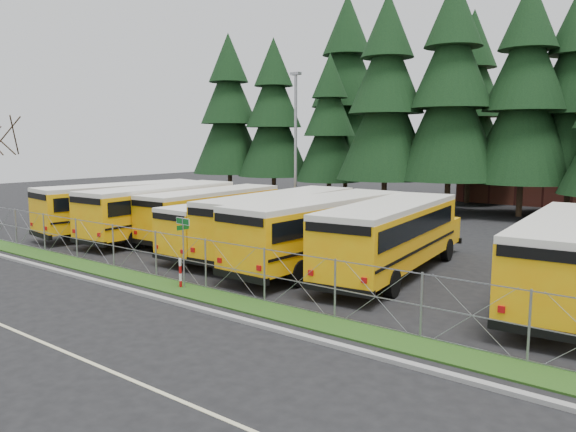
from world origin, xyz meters
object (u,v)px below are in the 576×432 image
object	(u,v)px
bus_4	(285,225)
light_standard	(296,144)
street_sign	(183,238)
bus_east	(570,261)
striped_bollard	(180,273)
bus_1	(166,212)
bus_3	(242,227)
bus_2	(216,214)
bus_6	(394,238)
bus_5	(325,232)
bus_0	(129,209)

from	to	relation	value
bus_4	light_standard	world-z (taller)	light_standard
street_sign	bus_east	bearing A→B (deg)	29.54
striped_bollard	street_sign	bearing A→B (deg)	4.05
bus_1	street_sign	distance (m)	11.79
bus_3	bus_2	bearing A→B (deg)	153.35
street_sign	light_standard	bearing A→B (deg)	112.23
bus_6	street_sign	size ratio (longest dim) A/B	4.28
bus_2	street_sign	bearing A→B (deg)	-54.07
bus_2	light_standard	size ratio (longest dim) A/B	1.10
bus_1	light_standard	bearing A→B (deg)	66.80
bus_4	striped_bollard	bearing A→B (deg)	-89.00
bus_east	striped_bollard	bearing A→B (deg)	-155.18
bus_3	light_standard	size ratio (longest dim) A/B	1.02
bus_1	striped_bollard	world-z (taller)	bus_1
street_sign	bus_5	bearing A→B (deg)	71.98
bus_0	bus_2	xyz separation A→B (m)	(5.58, 1.97, -0.10)
bus_6	street_sign	world-z (taller)	bus_6
bus_1	bus_5	bearing A→B (deg)	-5.67
bus_0	bus_east	distance (m)	24.69
bus_1	bus_4	xyz separation A→B (m)	(8.63, 0.40, 0.02)
bus_4	street_sign	xyz separation A→B (m)	(0.83, -7.43, 0.46)
bus_6	bus_east	size ratio (longest dim) A/B	1.00
bus_6	striped_bollard	xyz separation A→B (m)	(-5.50, -7.22, -0.98)
bus_3	street_sign	distance (m)	7.26
street_sign	striped_bollard	distance (m)	1.45
bus_2	street_sign	size ratio (longest dim) A/B	3.96
bus_5	street_sign	world-z (taller)	bus_5
bus_2	light_standard	world-z (taller)	light_standard
bus_east	striped_bollard	xyz separation A→B (m)	(-12.48, -6.97, -0.97)
bus_1	bus_3	xyz separation A→B (m)	(6.49, -0.44, -0.20)
bus_2	bus_3	world-z (taller)	bus_2
bus_4	street_sign	bearing A→B (deg)	-87.45
bus_1	bus_3	bearing A→B (deg)	-7.44
bus_0	bus_1	distance (m)	2.98
bus_5	bus_east	distance (m)	10.14
striped_bollard	bus_5	bearing A→B (deg)	70.46
bus_1	bus_6	distance (m)	14.76
bus_2	striped_bollard	size ratio (longest dim) A/B	9.27
bus_4	bus_east	bearing A→B (deg)	-5.90
bus_0	bus_5	distance (m)	14.56
bus_1	bus_5	distance (m)	11.61
bus_4	bus_5	xyz separation A→B (m)	(2.98, -0.82, 0.03)
bus_east	light_standard	xyz separation A→B (m)	(-18.67, 8.68, 3.93)
bus_5	bus_east	size ratio (longest dim) A/B	1.02
bus_2	bus_4	world-z (taller)	bus_4
bus_5	street_sign	bearing A→B (deg)	-106.47
bus_3	light_standard	distance (m)	10.52
bus_0	bus_1	bearing A→B (deg)	15.35
bus_3	light_standard	world-z (taller)	light_standard
bus_5	bus_6	world-z (taller)	bus_5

